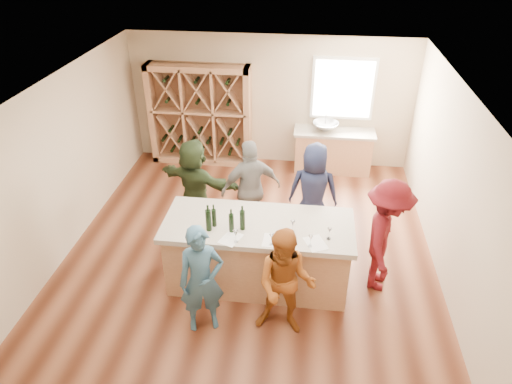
# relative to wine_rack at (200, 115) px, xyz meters

# --- Properties ---
(floor) EXTENTS (6.00, 7.00, 0.10)m
(floor) POSITION_rel_wine_rack_xyz_m (1.50, -3.27, -1.15)
(floor) COLOR brown
(floor) RESTS_ON ground
(ceiling) EXTENTS (6.00, 7.00, 0.10)m
(ceiling) POSITION_rel_wine_rack_xyz_m (1.50, -3.27, 1.75)
(ceiling) COLOR white
(ceiling) RESTS_ON ground
(wall_back) EXTENTS (6.00, 0.10, 2.80)m
(wall_back) POSITION_rel_wine_rack_xyz_m (1.50, 0.28, 0.30)
(wall_back) COLOR #C3AD8D
(wall_back) RESTS_ON ground
(wall_left) EXTENTS (0.10, 7.00, 2.80)m
(wall_left) POSITION_rel_wine_rack_xyz_m (-1.55, -3.27, 0.30)
(wall_left) COLOR #C3AD8D
(wall_left) RESTS_ON ground
(wall_right) EXTENTS (0.10, 7.00, 2.80)m
(wall_right) POSITION_rel_wine_rack_xyz_m (4.55, -3.27, 0.30)
(wall_right) COLOR #C3AD8D
(wall_right) RESTS_ON ground
(window_frame) EXTENTS (1.30, 0.06, 1.30)m
(window_frame) POSITION_rel_wine_rack_xyz_m (3.00, 0.20, 0.65)
(window_frame) COLOR white
(window_frame) RESTS_ON wall_back
(window_pane) EXTENTS (1.18, 0.01, 1.18)m
(window_pane) POSITION_rel_wine_rack_xyz_m (3.00, 0.17, 0.65)
(window_pane) COLOR white
(window_pane) RESTS_ON wall_back
(wine_rack) EXTENTS (2.20, 0.45, 2.20)m
(wine_rack) POSITION_rel_wine_rack_xyz_m (0.00, 0.00, 0.00)
(wine_rack) COLOR tan
(wine_rack) RESTS_ON floor
(back_counter_base) EXTENTS (1.60, 0.58, 0.86)m
(back_counter_base) POSITION_rel_wine_rack_xyz_m (2.90, -0.07, -0.67)
(back_counter_base) COLOR tan
(back_counter_base) RESTS_ON floor
(back_counter_top) EXTENTS (1.70, 0.62, 0.06)m
(back_counter_top) POSITION_rel_wine_rack_xyz_m (2.90, -0.07, -0.21)
(back_counter_top) COLOR #ADA08E
(back_counter_top) RESTS_ON back_counter_base
(sink) EXTENTS (0.54, 0.54, 0.19)m
(sink) POSITION_rel_wine_rack_xyz_m (2.70, -0.07, -0.09)
(sink) COLOR silver
(sink) RESTS_ON back_counter_top
(faucet) EXTENTS (0.02, 0.02, 0.30)m
(faucet) POSITION_rel_wine_rack_xyz_m (2.70, 0.11, -0.03)
(faucet) COLOR silver
(faucet) RESTS_ON back_counter_top
(tasting_counter_base) EXTENTS (2.60, 1.00, 1.00)m
(tasting_counter_base) POSITION_rel_wine_rack_xyz_m (1.72, -3.79, -0.60)
(tasting_counter_base) COLOR tan
(tasting_counter_base) RESTS_ON floor
(tasting_counter_top) EXTENTS (2.72, 1.12, 0.08)m
(tasting_counter_top) POSITION_rel_wine_rack_xyz_m (1.72, -3.79, -0.06)
(tasting_counter_top) COLOR #ADA08E
(tasting_counter_top) RESTS_ON tasting_counter_base
(wine_bottle_b) EXTENTS (0.10, 0.10, 0.32)m
(wine_bottle_b) POSITION_rel_wine_rack_xyz_m (1.06, -4.03, 0.14)
(wine_bottle_b) COLOR black
(wine_bottle_b) RESTS_ON tasting_counter_top
(wine_bottle_c) EXTENTS (0.08, 0.08, 0.27)m
(wine_bottle_c) POSITION_rel_wine_rack_xyz_m (1.11, -3.92, 0.11)
(wine_bottle_c) COLOR black
(wine_bottle_c) RESTS_ON tasting_counter_top
(wine_bottle_d) EXTENTS (0.08, 0.08, 0.28)m
(wine_bottle_d) POSITION_rel_wine_rack_xyz_m (1.38, -4.03, 0.12)
(wine_bottle_d) COLOR black
(wine_bottle_d) RESTS_ON tasting_counter_top
(wine_bottle_e) EXTENTS (0.10, 0.10, 0.30)m
(wine_bottle_e) POSITION_rel_wine_rack_xyz_m (1.52, -3.95, 0.13)
(wine_bottle_e) COLOR black
(wine_bottle_e) RESTS_ON tasting_counter_top
(wine_glass_a) EXTENTS (0.08, 0.08, 0.19)m
(wine_glass_a) POSITION_rel_wine_rack_xyz_m (1.48, -4.25, 0.08)
(wine_glass_a) COLOR white
(wine_glass_a) RESTS_ON tasting_counter_top
(wine_glass_b) EXTENTS (0.08, 0.08, 0.16)m
(wine_glass_b) POSITION_rel_wine_rack_xyz_m (1.95, -4.26, 0.06)
(wine_glass_b) COLOR white
(wine_glass_b) RESTS_ON tasting_counter_top
(wine_glass_c) EXTENTS (0.08, 0.08, 0.16)m
(wine_glass_c) POSITION_rel_wine_rack_xyz_m (2.46, -4.23, 0.06)
(wine_glass_c) COLOR white
(wine_glass_c) RESTS_ON tasting_counter_top
(wine_glass_d) EXTENTS (0.09, 0.09, 0.18)m
(wine_glass_d) POSITION_rel_wine_rack_xyz_m (2.21, -3.93, 0.07)
(wine_glass_d) COLOR white
(wine_glass_d) RESTS_ON tasting_counter_top
(wine_glass_e) EXTENTS (0.08, 0.08, 0.16)m
(wine_glass_e) POSITION_rel_wine_rack_xyz_m (2.71, -4.03, 0.06)
(wine_glass_e) COLOR white
(wine_glass_e) RESTS_ON tasting_counter_top
(tasting_menu_a) EXTENTS (0.34, 0.38, 0.00)m
(tasting_menu_a) POSITION_rel_wine_rack_xyz_m (1.39, -4.19, -0.02)
(tasting_menu_a) COLOR white
(tasting_menu_a) RESTS_ON tasting_counter_top
(tasting_menu_b) EXTENTS (0.24, 0.31, 0.00)m
(tasting_menu_b) POSITION_rel_wine_rack_xyz_m (1.94, -4.17, -0.02)
(tasting_menu_b) COLOR white
(tasting_menu_b) RESTS_ON tasting_counter_top
(tasting_menu_c) EXTENTS (0.36, 0.41, 0.00)m
(tasting_menu_c) POSITION_rel_wine_rack_xyz_m (2.54, -4.16, -0.02)
(tasting_menu_c) COLOR white
(tasting_menu_c) RESTS_ON tasting_counter_top
(person_near_left) EXTENTS (0.70, 0.60, 1.62)m
(person_near_left) POSITION_rel_wine_rack_xyz_m (1.10, -4.76, -0.29)
(person_near_left) COLOR #335972
(person_near_left) RESTS_ON floor
(person_near_right) EXTENTS (0.81, 0.49, 1.61)m
(person_near_right) POSITION_rel_wine_rack_xyz_m (2.18, -4.69, -0.30)
(person_near_right) COLOR #994C19
(person_near_right) RESTS_ON floor
(person_server) EXTENTS (0.72, 1.23, 1.79)m
(person_server) POSITION_rel_wine_rack_xyz_m (3.54, -3.64, -0.20)
(person_server) COLOR #590F14
(person_server) RESTS_ON floor
(person_far_mid) EXTENTS (1.15, 0.89, 1.75)m
(person_far_mid) POSITION_rel_wine_rack_xyz_m (1.45, -2.54, -0.22)
(person_far_mid) COLOR slate
(person_far_mid) RESTS_ON floor
(person_far_right) EXTENTS (0.87, 0.59, 1.71)m
(person_far_right) POSITION_rel_wine_rack_xyz_m (2.49, -2.45, -0.24)
(person_far_right) COLOR #191E38
(person_far_right) RESTS_ON floor
(person_far_left) EXTENTS (1.65, 1.07, 1.68)m
(person_far_left) POSITION_rel_wine_rack_xyz_m (0.46, -2.46, -0.26)
(person_far_left) COLOR #263319
(person_far_left) RESTS_ON floor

